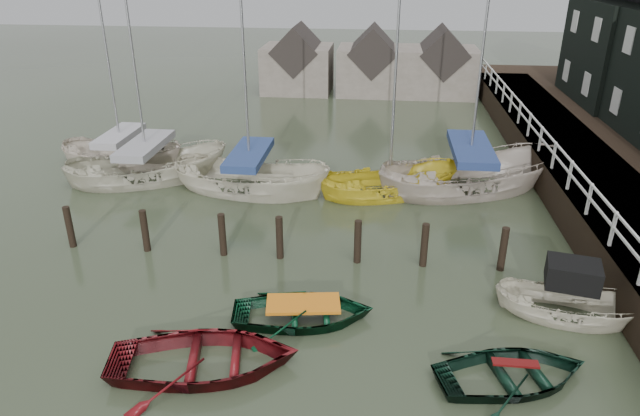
# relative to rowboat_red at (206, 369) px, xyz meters

# --- Properties ---
(ground) EXTENTS (120.00, 120.00, 0.00)m
(ground) POSITION_rel_rowboat_red_xyz_m (2.00, 2.32, 0.00)
(ground) COLOR #2C3320
(ground) RESTS_ON ground
(pier) EXTENTS (3.04, 32.00, 2.70)m
(pier) POSITION_rel_rowboat_red_xyz_m (11.48, 12.32, 0.71)
(pier) COLOR black
(pier) RESTS_ON ground
(mooring_pilings) EXTENTS (13.72, 0.22, 1.80)m
(mooring_pilings) POSITION_rel_rowboat_red_xyz_m (0.89, 5.32, 0.50)
(mooring_pilings) COLOR black
(mooring_pilings) RESTS_ON ground
(far_sheds) EXTENTS (14.00, 4.08, 4.39)m
(far_sheds) POSITION_rel_rowboat_red_xyz_m (2.83, 28.32, 1.86)
(far_sheds) COLOR #665B51
(far_sheds) RESTS_ON ground
(rowboat_red) EXTENTS (4.78, 3.79, 0.89)m
(rowboat_red) POSITION_rel_rowboat_red_xyz_m (0.00, 0.00, 0.00)
(rowboat_red) COLOR #540C0F
(rowboat_red) RESTS_ON ground
(rowboat_green) EXTENTS (3.96, 3.08, 0.75)m
(rowboat_green) POSITION_rel_rowboat_red_xyz_m (1.97, 2.14, 0.00)
(rowboat_green) COLOR #08331B
(rowboat_green) RESTS_ON ground
(rowboat_dkgreen) EXTENTS (4.05, 3.37, 0.72)m
(rowboat_dkgreen) POSITION_rel_rowboat_red_xyz_m (6.90, 0.34, 0.00)
(rowboat_dkgreen) COLOR black
(rowboat_dkgreen) RESTS_ON ground
(motorboat) EXTENTS (3.95, 2.18, 2.24)m
(motorboat) POSITION_rel_rowboat_red_xyz_m (8.80, 3.01, 0.12)
(motorboat) COLOR beige
(motorboat) RESTS_ON ground
(sailboat_a) EXTENTS (6.98, 4.84, 11.22)m
(sailboat_a) POSITION_rel_rowboat_red_xyz_m (-5.78, 11.25, 0.06)
(sailboat_a) COLOR beige
(sailboat_a) RESTS_ON ground
(sailboat_b) EXTENTS (6.94, 3.69, 11.02)m
(sailboat_b) POSITION_rel_rowboat_red_xyz_m (-1.31, 10.58, 0.06)
(sailboat_b) COLOR beige
(sailboat_b) RESTS_ON ground
(sailboat_c) EXTENTS (6.03, 3.79, 10.67)m
(sailboat_c) POSITION_rel_rowboat_red_xyz_m (4.18, 10.84, 0.02)
(sailboat_c) COLOR yellow
(sailboat_c) RESTS_ON ground
(sailboat_d) EXTENTS (8.04, 5.16, 12.68)m
(sailboat_d) POSITION_rel_rowboat_red_xyz_m (7.28, 11.62, 0.06)
(sailboat_d) COLOR beige
(sailboat_d) RESTS_ON ground
(sailboat_e) EXTENTS (6.08, 2.98, 10.10)m
(sailboat_e) POSITION_rel_rowboat_red_xyz_m (-7.62, 12.87, 0.06)
(sailboat_e) COLOR beige
(sailboat_e) RESTS_ON ground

